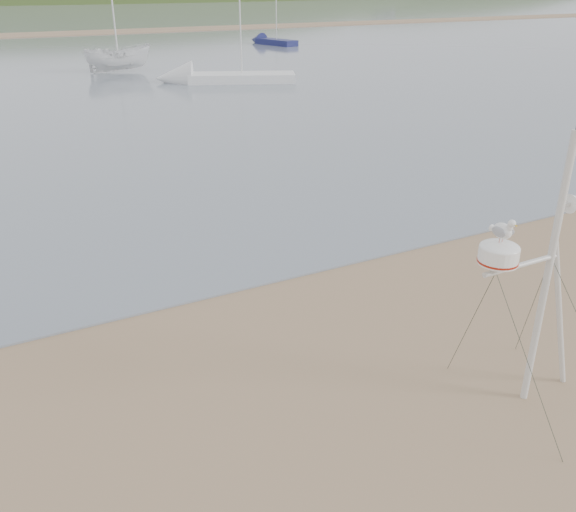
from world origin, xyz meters
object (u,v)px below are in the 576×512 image
boat_white (116,37)px  sailboat_white_near (203,78)px  sailboat_blue_far (266,41)px  mast_rig (537,332)px

boat_white → sailboat_white_near: 7.82m
boat_white → sailboat_blue_far: 21.33m
mast_rig → boat_white: 37.14m
boat_white → sailboat_white_near: (3.18, -6.88, -1.91)m
mast_rig → boat_white: bearing=84.8°
sailboat_blue_far → sailboat_white_near: size_ratio=0.73×
mast_rig → boat_white: (3.34, 36.97, 1.07)m
boat_white → sailboat_blue_far: size_ratio=0.72×
boat_white → sailboat_white_near: bearing=-153.4°
mast_rig → sailboat_white_near: size_ratio=0.57×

